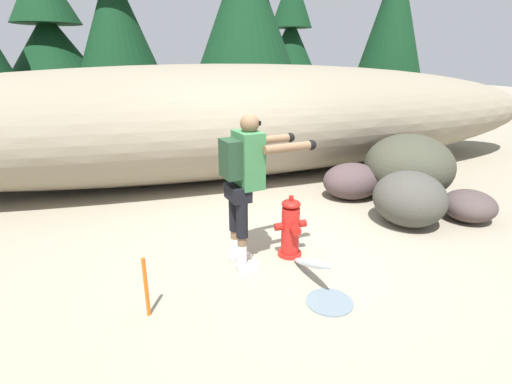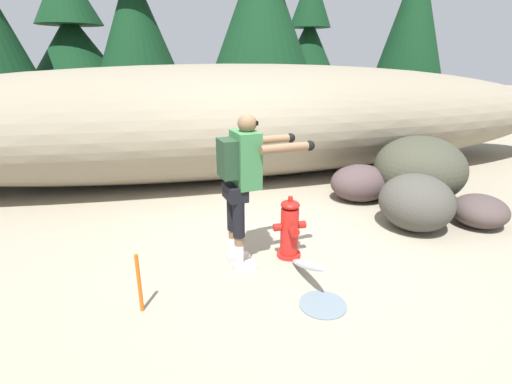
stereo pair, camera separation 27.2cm
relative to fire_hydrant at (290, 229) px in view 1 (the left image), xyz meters
name	(u,v)px [view 1 (the left image)]	position (x,y,z in m)	size (l,w,h in m)	color
ground_plane	(281,250)	(-0.05, 0.18, -0.37)	(56.00, 56.00, 0.04)	gray
dirt_embankment	(218,122)	(-0.05, 3.59, 0.73)	(15.47, 3.20, 2.17)	gray
fire_hydrant	(290,229)	(0.00, 0.00, 0.00)	(0.39, 0.34, 0.77)	red
hydrant_water_jet	(315,271)	(0.00, -0.67, -0.19)	(0.46, 1.11, 0.47)	silver
utility_worker	(247,174)	(-0.56, -0.07, 0.75)	(1.02, 0.61, 1.74)	beige
boulder_large	(409,166)	(2.71, 1.31, 0.19)	(1.51, 1.46, 1.08)	#3D3E30
boulder_mid	(409,199)	(1.96, 0.32, 0.04)	(0.96, 1.03, 0.78)	#43413B
boulder_small	(469,206)	(2.92, 0.17, -0.13)	(0.75, 0.76, 0.45)	#483C39
boulder_outlier	(352,181)	(1.77, 1.52, -0.05)	(0.98, 0.77, 0.61)	#49393A
pine_tree_left	(49,36)	(-3.71, 9.62, 2.53)	(3.00, 3.00, 5.03)	#47331E
pine_tree_center	(113,1)	(-1.80, 8.51, 3.39)	(2.59, 2.59, 6.98)	#47331E
pine_tree_far_right	(291,38)	(4.00, 9.60, 2.56)	(2.22, 2.22, 5.15)	#47331E
survey_stake	(146,287)	(-1.70, -0.65, -0.05)	(0.04, 0.04, 0.60)	#E55914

